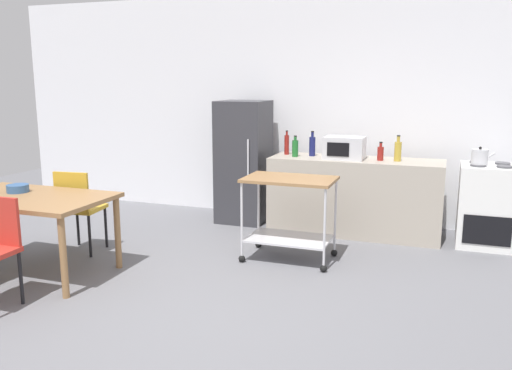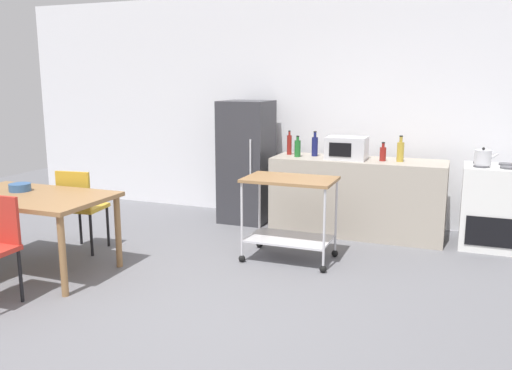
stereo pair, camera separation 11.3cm
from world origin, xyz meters
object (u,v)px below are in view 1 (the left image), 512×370
object	(u,v)px
bottle_sesame_oil	(287,144)
kettle	(480,157)
stove_oven	(487,205)
bottle_soda	(295,148)
microwave	(344,148)
bottle_hot_sauce	(312,146)
dining_table	(29,204)
bottle_soy_sauce	(380,153)
fruit_bowl	(18,188)
refrigerator	(244,162)
bottle_sparkling_water	(398,151)
kitchen_cart	(289,205)
chair_mustard	(78,205)

from	to	relation	value
bottle_sesame_oil	kettle	size ratio (longest dim) A/B	1.24
stove_oven	kettle	world-z (taller)	kettle
bottle_soda	microwave	world-z (taller)	microwave
bottle_hot_sauce	kettle	xyz separation A→B (m)	(1.87, -0.14, -0.02)
dining_table	stove_oven	bearing A→B (deg)	30.28
bottle_soy_sauce	fruit_bowl	size ratio (longest dim) A/B	1.05
stove_oven	microwave	world-z (taller)	microwave
bottle_sesame_oil	microwave	world-z (taller)	bottle_sesame_oil
refrigerator	bottle_sparkling_water	size ratio (longest dim) A/B	5.25
bottle_hot_sauce	kettle	size ratio (longest dim) A/B	1.26
bottle_soda	kettle	world-z (taller)	bottle_soda
kitchen_cart	kettle	world-z (taller)	kettle
stove_oven	bottle_hot_sauce	bearing A→B (deg)	178.80
microwave	bottle_sparkling_water	size ratio (longest dim) A/B	1.56
bottle_hot_sauce	refrigerator	bearing A→B (deg)	177.51
bottle_sesame_oil	stove_oven	bearing A→B (deg)	-1.44
bottle_soy_sauce	bottle_soda	bearing A→B (deg)	-177.89
bottle_hot_sauce	microwave	distance (m)	0.43
fruit_bowl	kettle	distance (m)	4.73
bottle_sparkling_water	fruit_bowl	bearing A→B (deg)	-145.95
dining_table	chair_mustard	world-z (taller)	chair_mustard
kitchen_cart	bottle_sparkling_water	bearing A→B (deg)	51.07
chair_mustard	refrigerator	xyz separation A→B (m)	(1.15, 1.83, 0.26)
microwave	bottle_sparkling_water	bearing A→B (deg)	3.18
refrigerator	microwave	xyz separation A→B (m)	(1.32, -0.15, 0.25)
bottle_soda	stove_oven	bearing A→B (deg)	2.36
dining_table	kitchen_cart	xyz separation A→B (m)	(2.18, 1.20, -0.10)
dining_table	fruit_bowl	xyz separation A→B (m)	(-0.21, 0.10, 0.12)
bottle_hot_sauce	bottle_soy_sauce	xyz separation A→B (m)	(0.82, -0.09, -0.04)
chair_mustard	bottle_soda	xyz separation A→B (m)	(1.88, 1.66, 0.49)
stove_oven	refrigerator	world-z (taller)	refrigerator
bottle_sesame_oil	kettle	bearing A→B (deg)	-4.07
refrigerator	fruit_bowl	size ratio (longest dim) A/B	7.61
kitchen_cart	bottle_soda	size ratio (longest dim) A/B	3.59
bottle_soy_sauce	fruit_bowl	bearing A→B (deg)	-144.55
kitchen_cart	fruit_bowl	size ratio (longest dim) A/B	4.47
refrigerator	bottle_hot_sauce	distance (m)	0.94
bottle_hot_sauce	fruit_bowl	xyz separation A→B (m)	(-2.32, -2.33, -0.24)
stove_oven	fruit_bowl	xyz separation A→B (m)	(-4.31, -2.29, 0.33)
fruit_bowl	kettle	bearing A→B (deg)	27.60
dining_table	bottle_hot_sauce	distance (m)	3.24
bottle_sesame_oil	bottle_hot_sauce	world-z (taller)	bottle_hot_sauce
bottle_soy_sauce	fruit_bowl	world-z (taller)	bottle_soy_sauce
kitchen_cart	bottle_soda	distance (m)	1.21
bottle_soy_sauce	fruit_bowl	distance (m)	3.86
stove_oven	bottle_sesame_oil	xyz separation A→B (m)	(-2.32, 0.06, 0.57)
chair_mustard	bottle_hot_sauce	xyz separation A→B (m)	(2.06, 1.79, 0.51)
stove_oven	bottle_sesame_oil	size ratio (longest dim) A/B	3.11
bottle_soda	fruit_bowl	xyz separation A→B (m)	(-2.14, -2.20, -0.22)
chair_mustard	bottle_soda	size ratio (longest dim) A/B	3.51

